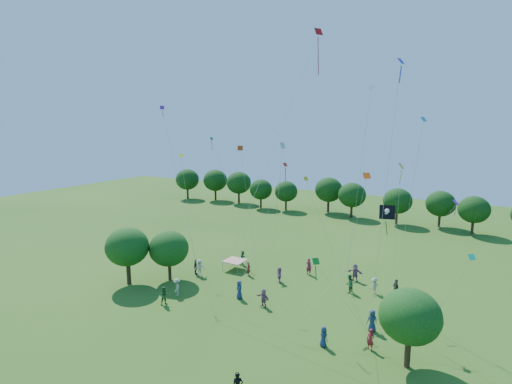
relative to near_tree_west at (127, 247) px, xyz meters
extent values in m
cylinder|color=#422B19|center=(0.00, 0.00, -2.94)|extent=(0.44, 0.44, 2.14)
ellipsoid|color=#1A5017|center=(0.00, 0.00, 0.02)|extent=(4.43, 4.43, 3.99)
cylinder|color=#422B19|center=(2.98, 2.95, -3.16)|extent=(0.35, 0.35, 1.70)
ellipsoid|color=#1A5017|center=(2.98, 2.95, -0.53)|extent=(4.20, 4.20, 3.78)
cylinder|color=#422B19|center=(27.75, -0.94, -3.03)|extent=(0.40, 0.40, 1.96)
ellipsoid|color=#1A5017|center=(27.75, -0.94, -0.29)|extent=(4.13, 4.13, 3.72)
cylinder|color=#422B19|center=(-25.89, 41.37, -2.94)|extent=(0.44, 0.44, 2.15)
ellipsoid|color=#143E12|center=(-25.89, 41.37, 0.33)|extent=(5.17, 5.17, 4.65)
cylinder|color=#422B19|center=(-19.43, 43.01, -2.93)|extent=(0.45, 0.45, 2.17)
ellipsoid|color=#143E12|center=(-19.43, 43.01, 0.38)|extent=(5.22, 5.22, 4.70)
cylinder|color=#422B19|center=(-13.13, 42.67, -2.94)|extent=(0.44, 0.44, 2.15)
ellipsoid|color=#143E12|center=(-13.13, 42.67, 0.34)|extent=(5.17, 5.17, 4.65)
cylinder|color=#422B19|center=(-6.55, 40.38, -3.08)|extent=(0.38, 0.38, 1.87)
ellipsoid|color=#143E12|center=(-6.55, 40.38, -0.24)|extent=(4.48, 4.48, 4.03)
cylinder|color=#422B19|center=(-1.33, 40.99, -3.09)|extent=(0.38, 0.38, 1.84)
ellipsoid|color=#143E12|center=(-1.33, 40.99, -0.29)|extent=(4.42, 4.42, 3.98)
cylinder|color=#422B19|center=(6.40, 43.39, -2.94)|extent=(0.44, 0.44, 2.14)
ellipsoid|color=#143E12|center=(6.40, 43.39, 0.32)|extent=(5.14, 5.14, 4.63)
cylinder|color=#422B19|center=(11.50, 41.22, -3.00)|extent=(0.42, 0.42, 2.03)
ellipsoid|color=#143E12|center=(11.50, 41.22, 0.08)|extent=(4.86, 4.86, 4.37)
cylinder|color=#422B19|center=(19.47, 40.10, -3.03)|extent=(0.40, 0.40, 1.96)
ellipsoid|color=#143E12|center=(19.47, 40.10, -0.05)|extent=(4.71, 4.71, 4.24)
cylinder|color=#422B19|center=(25.85, 41.64, -3.06)|extent=(0.39, 0.39, 1.91)
ellipsoid|color=#143E12|center=(25.85, 41.64, -0.15)|extent=(4.59, 4.59, 4.13)
cylinder|color=#422B19|center=(30.65, 39.46, -3.07)|extent=(0.39, 0.39, 1.89)
ellipsoid|color=#143E12|center=(30.65, 39.46, -0.20)|extent=(4.54, 4.54, 4.08)
cube|color=red|center=(7.37, 8.99, -2.96)|extent=(2.20, 2.20, 0.08)
cylinder|color=#999999|center=(6.37, 7.99, -3.46)|extent=(0.05, 0.05, 1.10)
cylinder|color=#999999|center=(8.37, 7.99, -3.46)|extent=(0.05, 0.05, 1.10)
cylinder|color=#999999|center=(6.37, 9.99, -3.46)|extent=(0.05, 0.05, 1.10)
cylinder|color=#999999|center=(8.37, 9.99, -3.46)|extent=(0.05, 0.05, 1.10)
cube|color=#1A6CAB|center=(25.78, 5.19, -2.96)|extent=(2.20, 2.20, 0.08)
cylinder|color=#999999|center=(24.78, 4.19, -3.46)|extent=(0.05, 0.05, 1.10)
cylinder|color=#999999|center=(26.78, 4.19, -3.46)|extent=(0.05, 0.05, 1.10)
cylinder|color=#999999|center=(24.78, 6.19, -3.46)|extent=(0.05, 0.05, 1.10)
cylinder|color=#999999|center=(26.78, 6.19, -3.46)|extent=(0.05, 0.05, 1.10)
imported|color=navy|center=(21.87, -1.34, -3.23)|extent=(0.88, 0.77, 1.58)
imported|color=maroon|center=(25.03, -0.07, -3.20)|extent=(0.69, 0.54, 1.62)
imported|color=#2A5926|center=(6.69, -1.90, -3.15)|extent=(0.83, 0.97, 1.73)
imported|color=beige|center=(5.03, 5.49, -3.10)|extent=(1.28, 1.16, 1.84)
imported|color=#413734|center=(24.89, 10.43, -3.12)|extent=(1.01, 1.13, 1.79)
imported|color=#985887|center=(13.50, 8.08, -3.18)|extent=(1.28, 1.62, 1.67)
imported|color=navy|center=(24.47, 2.71, -3.11)|extent=(0.99, 0.93, 1.80)
imported|color=maroon|center=(15.37, 11.69, -3.08)|extent=(0.75, 0.53, 1.87)
imported|color=#275C31|center=(20.68, 9.14, -3.08)|extent=(0.76, 1.03, 1.86)
imported|color=#ADA98A|center=(6.34, 0.18, -3.15)|extent=(0.98, 1.23, 1.73)
imported|color=#473D39|center=(4.46, 5.53, -3.16)|extent=(1.08, 0.94, 1.70)
imported|color=#844D68|center=(14.78, 2.28, -3.17)|extent=(1.66, 1.00, 1.68)
imported|color=navy|center=(11.96, 2.63, -3.12)|extent=(0.81, 1.00, 1.79)
imported|color=maroon|center=(9.75, 8.11, -3.23)|extent=(0.47, 0.64, 1.57)
imported|color=#22502D|center=(7.45, 10.71, -3.14)|extent=(0.47, 0.86, 1.74)
imported|color=#ADA58A|center=(22.89, 10.18, -3.20)|extent=(0.94, 1.16, 1.62)
imported|color=#403933|center=(26.02, 9.48, -3.23)|extent=(0.42, 0.92, 1.57)
imported|color=#864E78|center=(20.34, 12.43, -3.09)|extent=(1.73, 0.62, 1.85)
cube|color=black|center=(24.77, 4.81, 5.44)|extent=(1.35, 0.93, 1.05)
cube|color=black|center=(24.77, 4.86, 4.07)|extent=(0.19, 0.26, 1.18)
sphere|color=white|center=(24.77, 4.75, 5.54)|extent=(0.38, 0.38, 0.38)
cylinder|color=white|center=(24.77, 4.75, 5.26)|extent=(0.27, 0.53, 0.34)
cylinder|color=white|center=(24.77, 4.75, 5.26)|extent=(0.27, 0.53, 0.34)
cylinder|color=beige|center=(22.26, 1.60, 1.11)|extent=(5.04, 6.44, 7.65)
cube|color=red|center=(18.48, 4.85, 20.01)|extent=(0.67, 0.76, 0.59)
cube|color=red|center=(18.48, 4.90, 18.08)|extent=(0.18, 0.64, 2.94)
cylinder|color=beige|center=(15.16, 1.57, 8.51)|extent=(6.66, 6.58, 22.44)
cube|color=red|center=(16.57, 2.78, 9.07)|extent=(0.34, 0.42, 0.31)
cube|color=red|center=(16.57, 2.83, 8.23)|extent=(0.17, 0.27, 1.20)
cylinder|color=beige|center=(14.92, 1.25, 3.10)|extent=(3.31, 3.09, 11.64)
cube|color=#FFB40D|center=(17.31, 5.62, 7.57)|extent=(0.40, 0.46, 0.35)
cylinder|color=beige|center=(19.02, 6.59, 2.35)|extent=(3.44, 1.96, 10.12)
cube|color=#F1A915|center=(25.23, 7.21, 9.00)|extent=(0.42, 0.61, 0.47)
cube|color=#F1A915|center=(25.23, 7.26, 8.04)|extent=(0.22, 0.24, 1.18)
cylinder|color=beige|center=(25.11, 7.48, 3.02)|extent=(0.26, 0.56, 11.48)
cube|color=#167C30|center=(0.18, 14.85, 10.63)|extent=(0.32, 0.39, 0.33)
cube|color=#167C30|center=(0.18, 14.90, 9.74)|extent=(0.14, 0.30, 1.32)
cylinder|color=beige|center=(4.18, 13.12, 3.89)|extent=(8.01, 3.47, 13.21)
cube|color=#152BD9|center=(26.06, -0.15, 16.44)|extent=(0.45, 0.56, 0.39)
cube|color=#152BD9|center=(26.06, -0.10, 15.61)|extent=(0.17, 0.23, 1.03)
cylinder|color=beige|center=(25.40, 0.18, 6.76)|extent=(1.34, 0.68, 18.95)
cube|color=#841999|center=(-0.05, 6.04, 14.28)|extent=(0.49, 0.51, 0.39)
cube|color=#841999|center=(-0.05, 6.09, 13.66)|extent=(0.07, 0.16, 0.65)
cylinder|color=beige|center=(2.36, 5.65, 5.69)|extent=(4.85, 0.78, 16.81)
cube|color=silver|center=(14.62, 6.26, 10.49)|extent=(0.42, 0.69, 0.58)
cylinder|color=beige|center=(13.45, 7.47, 3.75)|extent=(2.36, 2.44, 12.94)
cube|color=#0BAE85|center=(31.04, -1.29, 4.52)|extent=(0.48, 0.45, 0.30)
cylinder|color=beige|center=(29.57, -0.77, 0.82)|extent=(2.98, 1.05, 7.08)
cube|color=#C3380B|center=(9.87, 6.31, 10.10)|extent=(0.61, 0.52, 0.47)
cylinder|color=beige|center=(10.50, 6.96, 3.58)|extent=(1.28, 1.34, 12.59)
cube|color=#FF500D|center=(22.03, 8.65, 7.82)|extent=(0.83, 0.78, 0.51)
cylinder|color=beige|center=(21.26, 7.98, 2.41)|extent=(1.57, 1.37, 10.25)
cube|color=yellow|center=(0.89, 7.86, 8.93)|extent=(0.55, 0.44, 0.38)
cylinder|color=beige|center=(2.73, 6.58, 3.00)|extent=(3.70, 2.59, 11.44)
cube|color=#167A1F|center=(22.68, -5.53, 4.10)|extent=(0.49, 0.50, 0.35)
cube|color=#167A1F|center=(22.68, -5.48, 3.30)|extent=(0.07, 0.24, 1.05)
cylinder|color=beige|center=(23.59, -2.59, 0.60)|extent=(1.83, 5.90, 6.64)
cube|color=#127EB9|center=(27.02, 4.97, 12.83)|extent=(0.49, 0.55, 0.35)
cylinder|color=beige|center=(26.09, 6.48, 4.96)|extent=(1.87, 3.04, 15.35)
cube|color=#661A9C|center=(29.23, 14.51, 5.03)|extent=(0.60, 0.74, 0.48)
cube|color=#661A9C|center=(29.23, 14.56, 4.15)|extent=(0.16, 0.21, 0.93)
cylinder|color=beige|center=(27.00, 13.21, 1.02)|extent=(4.48, 2.62, 7.48)
cube|color=white|center=(22.59, 6.52, 15.44)|extent=(0.46, 0.28, 0.39)
cylinder|color=beige|center=(21.72, 6.86, 6.27)|extent=(1.78, 0.70, 17.98)
camera|label=1|loc=(31.11, -27.84, 12.42)|focal=28.00mm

